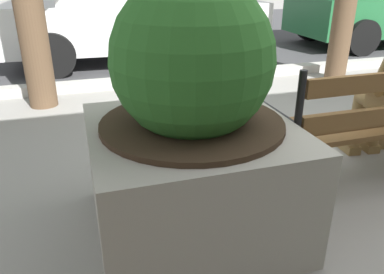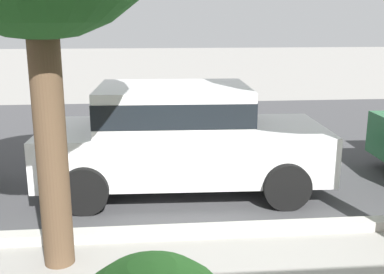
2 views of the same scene
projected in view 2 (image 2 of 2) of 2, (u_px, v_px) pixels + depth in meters
name	position (u px, v px, depth m)	size (l,w,h in m)	color
street_surface	(221.00, 138.00, 10.01)	(60.00, 9.00, 0.01)	#424244
curb_stone	(280.00, 228.00, 5.56)	(60.00, 0.20, 0.12)	#B2AFA8
parked_car_white	(180.00, 135.00, 6.81)	(4.16, 2.03, 1.56)	silver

